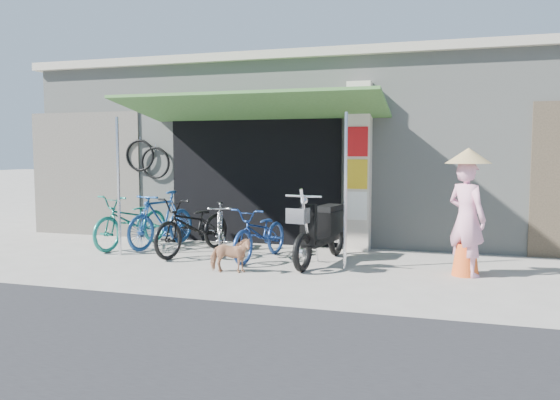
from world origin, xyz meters
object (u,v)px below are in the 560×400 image
(bike_teal, at_px, (132,221))
(street_dog, at_px, (230,255))
(bike_black, at_px, (194,225))
(bike_navy, at_px, (261,233))
(nun, at_px, (467,213))
(bike_silver, at_px, (220,228))
(bike_blue, at_px, (162,220))
(moped, at_px, (322,231))

(bike_teal, xyz_separation_m, street_dog, (2.56, -1.51, -0.23))
(bike_black, relative_size, bike_navy, 1.14)
(bike_black, relative_size, nun, 1.04)
(nun, bearing_deg, bike_silver, 32.01)
(bike_blue, relative_size, bike_black, 0.91)
(bike_blue, height_order, moped, moped)
(bike_black, distance_m, bike_navy, 1.28)
(bike_navy, height_order, nun, nun)
(bike_teal, relative_size, street_dog, 3.02)
(bike_blue, bearing_deg, moped, 4.21)
(moped, xyz_separation_m, nun, (2.17, -0.30, 0.38))
(bike_blue, xyz_separation_m, bike_navy, (2.13, -0.56, -0.09))
(bike_blue, relative_size, bike_silver, 1.18)
(bike_black, distance_m, bike_silver, 0.46)
(bike_blue, bearing_deg, bike_silver, 4.12)
(street_dog, height_order, moped, moped)
(bike_blue, bearing_deg, bike_black, -12.94)
(bike_black, distance_m, nun, 4.49)
(bike_navy, xyz_separation_m, moped, (1.02, 0.02, 0.08))
(bike_navy, height_order, street_dog, bike_navy)
(street_dog, height_order, nun, nun)
(bike_teal, relative_size, bike_silver, 1.29)
(street_dog, bearing_deg, bike_blue, 40.09)
(bike_navy, bearing_deg, bike_blue, 175.71)
(bike_black, bearing_deg, street_dog, -31.91)
(bike_black, relative_size, moped, 0.95)
(bike_black, height_order, bike_silver, bike_black)
(moped, bearing_deg, bike_black, -172.91)
(bike_teal, xyz_separation_m, bike_silver, (1.80, -0.08, -0.05))
(bike_black, xyz_separation_m, bike_navy, (1.27, -0.12, -0.06))
(bike_silver, distance_m, moped, 1.91)
(bike_navy, xyz_separation_m, street_dog, (-0.11, -1.09, -0.17))
(bike_teal, relative_size, moped, 0.94)
(bike_silver, height_order, moped, moped)
(bike_navy, bearing_deg, bike_black, -175.18)
(bike_teal, distance_m, moped, 3.71)
(bike_blue, distance_m, moped, 3.20)
(bike_teal, bearing_deg, bike_blue, 25.32)
(bike_silver, bearing_deg, moped, -31.18)
(bike_black, height_order, moped, moped)
(bike_black, bearing_deg, bike_teal, -177.83)
(bike_silver, xyz_separation_m, street_dog, (0.76, -1.43, -0.18))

